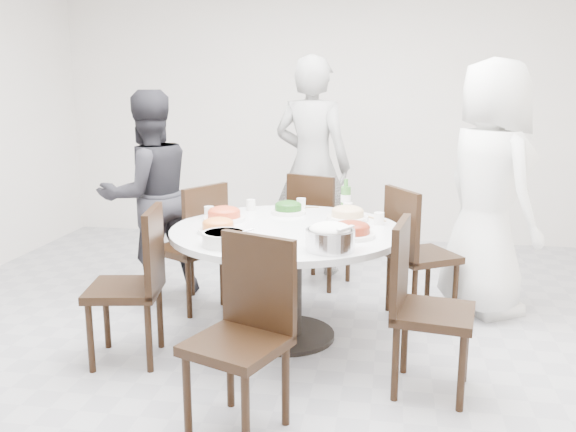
% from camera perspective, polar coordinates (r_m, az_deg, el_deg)
% --- Properties ---
extents(floor, '(6.00, 6.00, 0.01)m').
position_cam_1_polar(floor, '(3.90, 0.54, -12.94)').
color(floor, '#A3A3A8').
rests_on(floor, ground).
extents(wall_back, '(6.00, 0.01, 2.80)m').
position_cam_1_polar(wall_back, '(6.51, 4.88, 10.01)').
color(wall_back, white).
rests_on(wall_back, ground).
extents(dining_table, '(1.50, 1.50, 0.75)m').
position_cam_1_polar(dining_table, '(4.03, -0.12, -6.34)').
color(dining_table, white).
rests_on(dining_table, floor).
extents(chair_ne, '(0.58, 0.58, 0.95)m').
position_cam_1_polar(chair_ne, '(4.48, 12.51, -3.38)').
color(chair_ne, black).
rests_on(chair_ne, floor).
extents(chair_n, '(0.55, 0.55, 0.95)m').
position_cam_1_polar(chair_n, '(5.08, 3.13, -1.22)').
color(chair_n, black).
rests_on(chair_n, floor).
extents(chair_nw, '(0.57, 0.57, 0.95)m').
position_cam_1_polar(chair_nw, '(4.62, -9.24, -2.77)').
color(chair_nw, black).
rests_on(chair_nw, floor).
extents(chair_sw, '(0.49, 0.49, 0.95)m').
position_cam_1_polar(chair_sw, '(3.81, -15.08, -6.32)').
color(chair_sw, black).
rests_on(chair_sw, floor).
extents(chair_s, '(0.55, 0.55, 0.95)m').
position_cam_1_polar(chair_s, '(2.96, -4.86, -11.50)').
color(chair_s, black).
rests_on(chair_s, floor).
extents(chair_se, '(0.48, 0.48, 0.95)m').
position_cam_1_polar(chair_se, '(3.41, 13.49, -8.51)').
color(chair_se, black).
rests_on(chair_se, floor).
extents(diner_right, '(0.94, 1.07, 1.84)m').
position_cam_1_polar(diner_right, '(4.62, 18.27, 2.44)').
color(diner_right, white).
rests_on(diner_right, floor).
extents(diner_middle, '(0.79, 0.62, 1.90)m').
position_cam_1_polar(diner_middle, '(5.36, 2.27, 4.69)').
color(diner_middle, black).
rests_on(diner_middle, floor).
extents(diner_left, '(0.99, 0.99, 1.62)m').
position_cam_1_polar(diner_left, '(4.87, -12.91, 1.90)').
color(diner_left, black).
rests_on(diner_left, floor).
extents(dish_greens, '(0.25, 0.25, 0.06)m').
position_cam_1_polar(dish_greens, '(4.36, 0.02, 0.64)').
color(dish_greens, white).
rests_on(dish_greens, dining_table).
extents(dish_pale, '(0.28, 0.28, 0.08)m').
position_cam_1_polar(dish_pale, '(4.18, 5.60, 0.16)').
color(dish_pale, white).
rests_on(dish_pale, dining_table).
extents(dish_orange, '(0.29, 0.29, 0.08)m').
position_cam_1_polar(dish_orange, '(4.16, -5.99, 0.10)').
color(dish_orange, white).
rests_on(dish_orange, dining_table).
extents(dish_redbrown, '(0.29, 0.29, 0.07)m').
position_cam_1_polar(dish_redbrown, '(3.72, 5.95, -1.40)').
color(dish_redbrown, white).
rests_on(dish_redbrown, dining_table).
extents(dish_tofu, '(0.25, 0.25, 0.07)m').
position_cam_1_polar(dish_tofu, '(3.84, -6.56, -1.07)').
color(dish_tofu, white).
rests_on(dish_tofu, dining_table).
extents(rice_bowl, '(0.28, 0.28, 0.12)m').
position_cam_1_polar(rice_bowl, '(3.42, 3.96, -2.25)').
color(rice_bowl, silver).
rests_on(rice_bowl, dining_table).
extents(soup_bowl, '(0.26, 0.26, 0.08)m').
position_cam_1_polar(soup_bowl, '(3.53, -5.96, -2.13)').
color(soup_bowl, white).
rests_on(soup_bowl, dining_table).
extents(beverage_bottle, '(0.07, 0.07, 0.25)m').
position_cam_1_polar(beverage_bottle, '(4.39, 5.43, 1.88)').
color(beverage_bottle, '#37762F').
rests_on(beverage_bottle, dining_table).
extents(tea_cups, '(0.07, 0.07, 0.08)m').
position_cam_1_polar(tea_cups, '(4.51, 1.02, 1.16)').
color(tea_cups, white).
rests_on(tea_cups, dining_table).
extents(chopsticks, '(0.24, 0.04, 0.01)m').
position_cam_1_polar(chopsticks, '(4.59, 1.72, 0.92)').
color(chopsticks, tan).
rests_on(chopsticks, dining_table).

